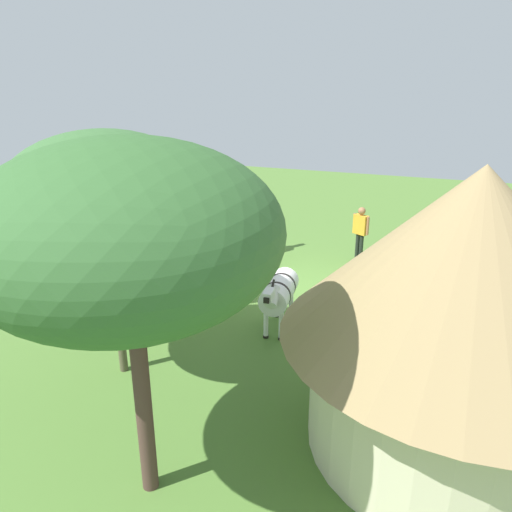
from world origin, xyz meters
TOP-DOWN VIEW (x-y plane):
  - ground_plane at (0.00, 0.00)m, footprint 36.00×36.00m
  - thatched_hut at (-3.91, 5.10)m, footprint 5.43×5.43m
  - shade_umbrella at (3.12, 1.39)m, footprint 3.25×3.25m
  - patio_dining_table at (3.12, 1.39)m, footprint 1.62×1.23m
  - patio_chair_near_hut at (3.79, 0.33)m, footprint 0.60×0.59m
  - patio_chair_west_end at (2.61, 2.54)m, footprint 0.57×0.56m
  - guest_beside_umbrella at (1.73, -0.07)m, footprint 0.59×0.26m
  - guest_behind_table at (1.60, 0.50)m, footprint 0.53×0.39m
  - standing_watcher at (-1.18, -2.93)m, footprint 0.55×0.42m
  - zebra_nearest_camera at (2.27, -2.02)m, footprint 1.43×1.95m
  - zebra_by_umbrella at (-0.19, 2.42)m, footprint 0.76×2.12m
  - acacia_tree_far_lawn at (2.20, 5.17)m, footprint 3.48×3.48m
  - acacia_tree_left_background at (0.06, 7.59)m, footprint 3.80×3.80m
  - brick_patio_kerb at (3.82, -4.23)m, footprint 1.35×2.74m

SIDE VIEW (x-z plane):
  - ground_plane at x=0.00m, z-range 0.00..0.00m
  - brick_patio_kerb at x=3.82m, z-range 0.00..0.08m
  - patio_chair_near_hut at x=3.79m, z-range 0.07..0.97m
  - patio_chair_west_end at x=2.61m, z-range 0.07..0.97m
  - patio_dining_table at x=3.12m, z-range 0.29..1.03m
  - zebra_by_umbrella at x=-0.19m, z-range 0.20..1.67m
  - zebra_nearest_camera at x=2.27m, z-range 0.21..1.70m
  - guest_behind_table at x=1.60m, z-range 0.17..1.81m
  - guest_beside_umbrella at x=1.73m, z-range 0.17..1.82m
  - standing_watcher at x=-1.18m, z-range 0.18..1.92m
  - thatched_hut at x=-3.91m, z-range 0.22..4.75m
  - shade_umbrella at x=3.12m, z-range 1.12..4.11m
  - acacia_tree_far_lawn at x=2.20m, z-range 1.34..6.11m
  - acacia_tree_left_background at x=0.06m, z-range 1.35..6.35m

